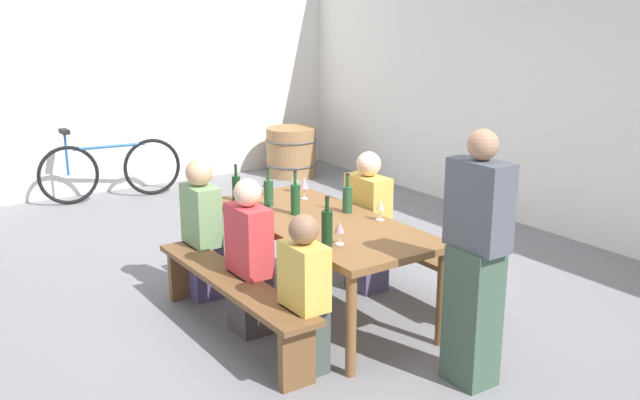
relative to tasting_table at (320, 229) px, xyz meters
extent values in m
plane|color=slate|center=(0.00, 0.00, -0.68)|extent=(24.00, 24.00, 0.00)
cube|color=silver|center=(0.00, 3.20, 0.92)|extent=(14.00, 0.20, 3.20)
cube|color=silver|center=(-4.67, 0.00, 0.92)|extent=(0.20, 6.80, 3.20)
cube|color=brown|center=(0.00, 0.00, 0.05)|extent=(1.99, 0.90, 0.05)
cylinder|color=brown|center=(-0.92, -0.39, -0.33)|extent=(0.07, 0.07, 0.70)
cylinder|color=brown|center=(0.92, -0.39, -0.33)|extent=(0.07, 0.07, 0.70)
cylinder|color=brown|center=(-0.92, 0.39, -0.33)|extent=(0.07, 0.07, 0.70)
cylinder|color=brown|center=(0.92, 0.39, -0.33)|extent=(0.07, 0.07, 0.70)
cube|color=brown|center=(0.00, -0.75, -0.25)|extent=(1.89, 0.30, 0.04)
cube|color=brown|center=(-0.85, -0.75, -0.47)|extent=(0.06, 0.24, 0.41)
cube|color=brown|center=(0.85, -0.75, -0.47)|extent=(0.06, 0.24, 0.41)
cube|color=brown|center=(0.00, 0.75, -0.25)|extent=(1.89, 0.30, 0.04)
cube|color=brown|center=(-0.85, 0.75, -0.47)|extent=(0.06, 0.24, 0.41)
cube|color=brown|center=(0.85, 0.75, -0.47)|extent=(0.06, 0.24, 0.41)
cylinder|color=#234C2D|center=(-0.04, 0.28, 0.18)|extent=(0.08, 0.08, 0.20)
cylinder|color=#234C2D|center=(-0.04, 0.28, 0.32)|extent=(0.03, 0.03, 0.09)
cylinder|color=black|center=(-0.04, 0.28, 0.38)|extent=(0.03, 0.03, 0.01)
cylinder|color=#234C2D|center=(-0.53, -0.13, 0.18)|extent=(0.08, 0.08, 0.21)
cylinder|color=#234C2D|center=(-0.53, -0.13, 0.33)|extent=(0.03, 0.03, 0.09)
cylinder|color=black|center=(-0.53, -0.13, 0.38)|extent=(0.03, 0.03, 0.01)
cylinder|color=#194723|center=(-0.21, -0.08, 0.19)|extent=(0.07, 0.07, 0.24)
cylinder|color=#194723|center=(-0.21, -0.08, 0.36)|extent=(0.03, 0.03, 0.10)
cylinder|color=black|center=(-0.21, -0.08, 0.41)|extent=(0.03, 0.03, 0.01)
cylinder|color=#143319|center=(0.54, -0.31, 0.20)|extent=(0.07, 0.07, 0.25)
cylinder|color=#143319|center=(0.54, -0.31, 0.36)|extent=(0.03, 0.03, 0.09)
cylinder|color=black|center=(0.54, -0.31, 0.41)|extent=(0.03, 0.03, 0.01)
cylinder|color=#143319|center=(-0.82, -0.27, 0.18)|extent=(0.07, 0.07, 0.20)
cylinder|color=#143319|center=(-0.82, -0.27, 0.32)|extent=(0.02, 0.02, 0.09)
cylinder|color=black|center=(-0.82, -0.27, 0.37)|extent=(0.03, 0.03, 0.01)
cylinder|color=silver|center=(-0.56, 0.22, 0.08)|extent=(0.06, 0.06, 0.01)
cylinder|color=silver|center=(-0.56, 0.22, 0.12)|extent=(0.01, 0.01, 0.08)
cone|color=#D18C93|center=(-0.56, 0.22, 0.21)|extent=(0.08, 0.08, 0.10)
cylinder|color=silver|center=(-0.82, 0.02, 0.08)|extent=(0.06, 0.06, 0.01)
cylinder|color=silver|center=(-0.82, 0.02, 0.12)|extent=(0.01, 0.01, 0.07)
cone|color=maroon|center=(-0.82, 0.02, 0.19)|extent=(0.07, 0.07, 0.08)
cylinder|color=silver|center=(0.55, -0.22, 0.08)|extent=(0.06, 0.06, 0.01)
cylinder|color=silver|center=(0.55, -0.22, 0.12)|extent=(0.01, 0.01, 0.08)
cone|color=#D18C93|center=(0.55, -0.22, 0.20)|extent=(0.07, 0.07, 0.08)
cylinder|color=silver|center=(0.27, 0.36, 0.08)|extent=(0.06, 0.06, 0.01)
cylinder|color=silver|center=(0.27, 0.36, 0.12)|extent=(0.01, 0.01, 0.07)
cone|color=beige|center=(0.27, 0.36, 0.20)|extent=(0.06, 0.06, 0.09)
cylinder|color=silver|center=(-0.79, 0.28, 0.08)|extent=(0.06, 0.06, 0.01)
cylinder|color=silver|center=(-0.79, 0.28, 0.12)|extent=(0.01, 0.01, 0.07)
cone|color=beige|center=(-0.79, 0.28, 0.20)|extent=(0.06, 0.06, 0.09)
cube|color=#504572|center=(-0.80, -0.60, -0.45)|extent=(0.27, 0.24, 0.45)
cube|color=#729966|center=(-0.80, -0.60, 0.01)|extent=(0.36, 0.20, 0.48)
sphere|color=tan|center=(-0.80, -0.60, 0.36)|extent=(0.22, 0.22, 0.22)
cube|color=#463B3D|center=(-0.01, -0.60, -0.45)|extent=(0.28, 0.24, 0.45)
cube|color=#C6383D|center=(-0.01, -0.60, 0.02)|extent=(0.37, 0.20, 0.49)
sphere|color=beige|center=(-0.01, -0.60, 0.37)|extent=(0.20, 0.20, 0.20)
cube|color=#414A46|center=(0.70, -0.60, -0.45)|extent=(0.25, 0.24, 0.45)
cube|color=gold|center=(0.70, -0.60, -0.01)|extent=(0.33, 0.20, 0.42)
sphere|color=#846047|center=(0.70, -0.60, 0.29)|extent=(0.19, 0.19, 0.19)
cube|color=#53486D|center=(-0.19, 0.60, -0.45)|extent=(0.30, 0.24, 0.45)
cube|color=gold|center=(-0.19, 0.60, 0.03)|extent=(0.39, 0.20, 0.51)
sphere|color=beige|center=(-0.19, 0.60, 0.39)|extent=(0.20, 0.20, 0.20)
cube|color=#3C5444|center=(1.39, 0.19, -0.23)|extent=(0.29, 0.24, 0.89)
cube|color=#4C515B|center=(1.39, 0.19, 0.48)|extent=(0.39, 0.20, 0.54)
sphere|color=#A87A5B|center=(1.39, 0.19, 0.84)|extent=(0.19, 0.19, 0.19)
cylinder|color=#9E7247|center=(-4.00, 2.25, -0.34)|extent=(0.68, 0.68, 0.66)
torus|color=#4C4C51|center=(-4.00, 2.25, -0.18)|extent=(0.71, 0.71, 0.02)
torus|color=#4C4C51|center=(-4.00, 2.25, -0.51)|extent=(0.71, 0.71, 0.02)
torus|color=black|center=(-4.08, 0.27, -0.32)|extent=(0.14, 0.70, 0.70)
torus|color=black|center=(-4.21, -0.71, -0.32)|extent=(0.14, 0.70, 0.70)
cylinder|color=#1E5999|center=(-4.14, -0.22, -0.02)|extent=(0.15, 0.84, 0.04)
cylinder|color=#1E5999|center=(-4.21, -0.71, -0.07)|extent=(0.03, 0.03, 0.50)
cube|color=black|center=(-4.21, -0.71, 0.20)|extent=(0.20, 0.08, 0.05)
camera|label=1|loc=(4.23, -2.88, 1.64)|focal=40.35mm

